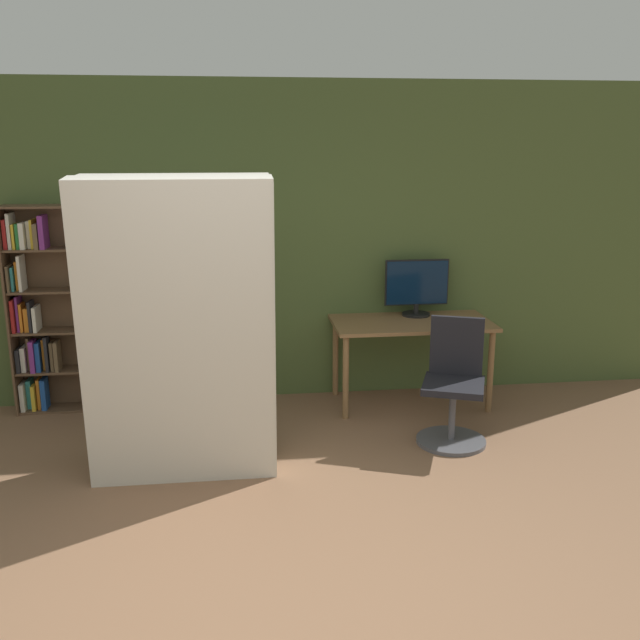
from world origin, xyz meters
TOP-DOWN VIEW (x-y plane):
  - wall_back at (0.00, 3.28)m, footprint 8.00×0.06m
  - desk at (1.29, 2.91)m, footprint 1.33×0.69m
  - monitor at (1.38, 3.11)m, footprint 0.56×0.24m
  - office_chair at (1.42, 2.10)m, footprint 0.57×0.57m
  - bookshelf at (-1.70, 3.16)m, footprint 0.78×0.26m
  - mattress_near at (-0.54, 1.68)m, footprint 1.22×0.38m
  - mattress_far at (-0.54, 1.99)m, footprint 1.22×0.28m

SIDE VIEW (x-z plane):
  - office_chair at x=1.42m, z-range -0.09..0.84m
  - desk at x=1.29m, z-range 0.28..1.00m
  - bookshelf at x=-1.70m, z-range -0.01..1.70m
  - monitor at x=1.38m, z-range 0.74..1.23m
  - mattress_far at x=-0.54m, z-range 0.00..2.00m
  - mattress_near at x=-0.54m, z-range 0.00..2.01m
  - wall_back at x=0.00m, z-range 0.00..2.70m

